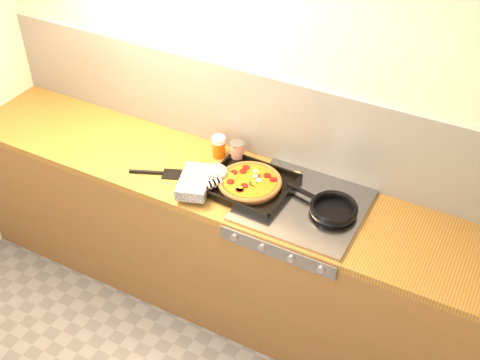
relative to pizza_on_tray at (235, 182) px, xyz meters
The scene contains 9 objects.
room_shell 0.39m from the pizza_on_tray, 103.95° to the left, with size 3.20×3.20×3.20m.
counter_run 0.50m from the pizza_on_tray, 154.90° to the left, with size 3.20×0.62×0.90m.
stovetop 0.37m from the pizza_on_tray, ahead, with size 0.60×0.56×0.02m, color gray.
pizza_on_tray is the anchor object (origin of this frame).
frying_pan 0.52m from the pizza_on_tray, ahead, with size 0.42×0.29×0.04m.
tomato_can 0.25m from the pizza_on_tray, 115.65° to the left, with size 0.09×0.09×0.12m.
juice_glass 0.30m from the pizza_on_tray, 135.89° to the left, with size 0.09×0.09×0.12m.
wooden_spoon 0.27m from the pizza_on_tray, 57.08° to the left, with size 0.29×0.11×0.02m.
black_spatula 0.44m from the pizza_on_tray, 168.11° to the right, with size 0.28×0.16×0.02m.
Camera 1 is at (1.24, -1.06, 2.88)m, focal length 45.00 mm.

